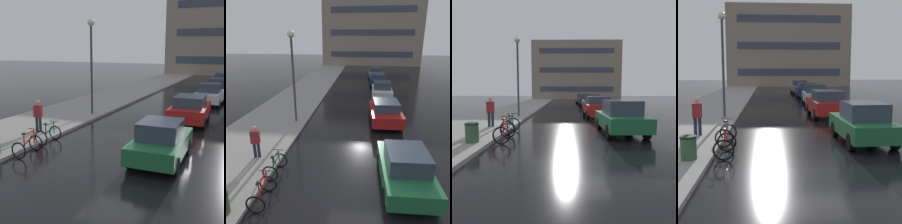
# 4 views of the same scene
# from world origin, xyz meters

# --- Properties ---
(ground_plane) EXTENTS (140.00, 140.00, 0.00)m
(ground_plane) POSITION_xyz_m (0.00, 0.00, 0.00)
(ground_plane) COLOR black
(sidewalk_kerb) EXTENTS (4.80, 60.00, 0.14)m
(sidewalk_kerb) POSITION_xyz_m (-6.00, 10.00, 0.07)
(sidewalk_kerb) COLOR gray
(sidewalk_kerb) RESTS_ON ground
(bicycle_nearest) EXTENTS (0.73, 1.20, 0.98)m
(bicycle_nearest) POSITION_xyz_m (-3.26, -1.29, 0.39)
(bicycle_nearest) COLOR black
(bicycle_nearest) RESTS_ON ground
(bicycle_second) EXTENTS (0.71, 1.11, 0.97)m
(bicycle_second) POSITION_xyz_m (-3.45, 0.40, 0.39)
(bicycle_second) COLOR black
(bicycle_second) RESTS_ON ground
(car_green) EXTENTS (1.93, 3.86, 1.61)m
(car_green) POSITION_xyz_m (1.87, 0.23, 0.79)
(car_green) COLOR #1E6038
(car_green) RESTS_ON ground
(car_red) EXTENTS (2.08, 4.05, 1.61)m
(car_red) POSITION_xyz_m (1.69, 6.96, 0.82)
(car_red) COLOR #AD1919
(car_red) RESTS_ON ground
(car_white) EXTENTS (1.98, 3.93, 1.65)m
(car_white) POSITION_xyz_m (1.93, 13.47, 0.81)
(car_white) COLOR silver
(car_white) RESTS_ON ground
(car_navy) EXTENTS (1.84, 3.88, 1.52)m
(car_navy) POSITION_xyz_m (1.88, 19.20, 0.77)
(car_navy) COLOR navy
(car_navy) RESTS_ON ground
(car_grey) EXTENTS (1.96, 4.39, 1.51)m
(car_grey) POSITION_xyz_m (1.79, 24.87, 0.77)
(car_grey) COLOR slate
(car_grey) RESTS_ON ground
(pedestrian) EXTENTS (0.44, 0.32, 1.74)m
(pedestrian) POSITION_xyz_m (-4.75, 1.40, 0.98)
(pedestrian) COLOR #1E2333
(pedestrian) RESTS_ON ground
(streetlamp) EXTENTS (0.44, 0.44, 5.98)m
(streetlamp) POSITION_xyz_m (-4.34, 6.29, 4.07)
(streetlamp) COLOR #424247
(streetlamp) RESTS_ON ground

